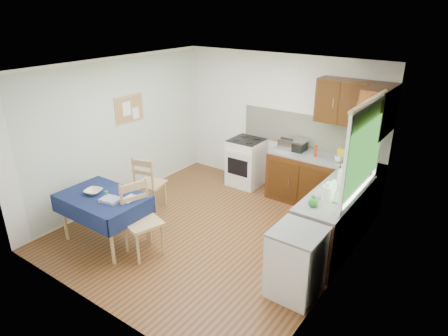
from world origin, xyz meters
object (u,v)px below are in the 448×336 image
Objects in this scene: chair_near at (141,217)px; sandwich_press at (296,145)px; kettle at (328,192)px; toaster at (287,144)px; chair_far at (148,182)px; dish_rack at (330,195)px; dining_table at (103,202)px.

sandwich_press is at bearing -1.11° from chair_near.
kettle reaches higher than sandwich_press.
toaster is 0.17m from sandwich_press.
dish_rack reaches higher than chair_far.
kettle is (2.14, 1.33, 0.47)m from chair_near.
dining_table is 0.65m from chair_near.
chair_near is at bearing 4.47° from dining_table.
toaster is 1.98m from kettle.
sandwich_press reaches higher than dining_table.
dining_table is at bearing 117.87° from chair_near.
chair_near is 3.28× the size of sandwich_press.
dining_table is 3.19m from dish_rack.
chair_far is 2.36× the size of dish_rack.
chair_near is at bearing -91.86° from toaster.
chair_far is at bearing 57.91° from chair_near.
kettle reaches higher than chair_near.
dining_table is at bearing -156.03° from dish_rack.
dining_table is 3.01× the size of dish_rack.
sandwich_press reaches higher than chair_near.
chair_near reaches higher than chair_far.
chair_far is 1.26m from chair_near.
sandwich_press is at bearing 128.06° from kettle.
chair_near is 3.82× the size of kettle.
dining_table is 1.10m from chair_far.
dining_table is 3.92× the size of sandwich_press.
toaster is at bearing 1.32° from chair_near.
dining_table is 4.56× the size of toaster.
kettle reaches higher than dining_table.
chair_near is 3.04m from sandwich_press.
dining_table is at bearing -152.39° from kettle.
sandwich_press is (1.76, 1.90, 0.47)m from chair_far.
chair_far is (-0.18, 1.07, -0.13)m from dining_table.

